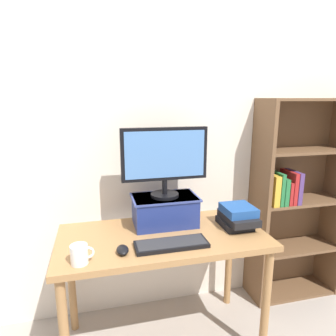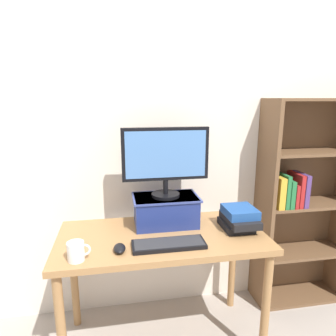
{
  "view_description": "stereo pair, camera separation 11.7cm",
  "coord_description": "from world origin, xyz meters",
  "px_view_note": "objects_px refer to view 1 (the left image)",
  "views": [
    {
      "loc": [
        -0.37,
        -1.63,
        1.56
      ],
      "look_at": [
        0.05,
        0.06,
        1.16
      ],
      "focal_mm": 32.0,
      "sensor_mm": 36.0,
      "label": 1
    },
    {
      "loc": [
        -0.26,
        -1.65,
        1.56
      ],
      "look_at": [
        0.05,
        0.06,
        1.16
      ],
      "focal_mm": 32.0,
      "sensor_mm": 36.0,
      "label": 2
    }
  ],
  "objects_px": {
    "riser_box": "(165,210)",
    "book_stack": "(237,216)",
    "coffee_mug": "(80,254)",
    "computer_monitor": "(165,158)",
    "computer_mouse": "(123,250)",
    "keyboard": "(171,244)",
    "desk": "(163,249)",
    "bookshelf_unit": "(294,199)"
  },
  "relations": [
    {
      "from": "riser_box",
      "to": "book_stack",
      "type": "height_order",
      "value": "riser_box"
    },
    {
      "from": "coffee_mug",
      "to": "computer_monitor",
      "type": "bearing_deg",
      "value": 34.98
    },
    {
      "from": "computer_monitor",
      "to": "book_stack",
      "type": "xyz_separation_m",
      "value": [
        0.44,
        -0.14,
        -0.37
      ]
    },
    {
      "from": "computer_mouse",
      "to": "coffee_mug",
      "type": "relative_size",
      "value": 0.89
    },
    {
      "from": "keyboard",
      "to": "book_stack",
      "type": "height_order",
      "value": "book_stack"
    },
    {
      "from": "desk",
      "to": "coffee_mug",
      "type": "bearing_deg",
      "value": -155.17
    },
    {
      "from": "book_stack",
      "to": "desk",
      "type": "bearing_deg",
      "value": -180.0
    },
    {
      "from": "riser_box",
      "to": "computer_monitor",
      "type": "xyz_separation_m",
      "value": [
        -0.0,
        -0.0,
        0.34
      ]
    },
    {
      "from": "bookshelf_unit",
      "to": "keyboard",
      "type": "xyz_separation_m",
      "value": [
        -1.1,
        -0.44,
        -0.03
      ]
    },
    {
      "from": "desk",
      "to": "computer_mouse",
      "type": "bearing_deg",
      "value": -147.23
    },
    {
      "from": "desk",
      "to": "bookshelf_unit",
      "type": "relative_size",
      "value": 0.8
    },
    {
      "from": "computer_mouse",
      "to": "book_stack",
      "type": "height_order",
      "value": "book_stack"
    },
    {
      "from": "keyboard",
      "to": "coffee_mug",
      "type": "distance_m",
      "value": 0.49
    },
    {
      "from": "computer_monitor",
      "to": "coffee_mug",
      "type": "relative_size",
      "value": 4.62
    },
    {
      "from": "desk",
      "to": "book_stack",
      "type": "height_order",
      "value": "book_stack"
    },
    {
      "from": "desk",
      "to": "keyboard",
      "type": "relative_size",
      "value": 3.06
    },
    {
      "from": "desk",
      "to": "coffee_mug",
      "type": "xyz_separation_m",
      "value": [
        -0.47,
        -0.22,
        0.15
      ]
    },
    {
      "from": "riser_box",
      "to": "keyboard",
      "type": "height_order",
      "value": "riser_box"
    },
    {
      "from": "computer_monitor",
      "to": "keyboard",
      "type": "bearing_deg",
      "value": -96.37
    },
    {
      "from": "computer_mouse",
      "to": "riser_box",
      "type": "bearing_deg",
      "value": 45.71
    },
    {
      "from": "riser_box",
      "to": "keyboard",
      "type": "distance_m",
      "value": 0.32
    },
    {
      "from": "book_stack",
      "to": "coffee_mug",
      "type": "height_order",
      "value": "book_stack"
    },
    {
      "from": "bookshelf_unit",
      "to": "book_stack",
      "type": "distance_m",
      "value": 0.69
    },
    {
      "from": "computer_monitor",
      "to": "book_stack",
      "type": "distance_m",
      "value": 0.59
    },
    {
      "from": "computer_monitor",
      "to": "desk",
      "type": "bearing_deg",
      "value": -107.9
    },
    {
      "from": "riser_box",
      "to": "bookshelf_unit",
      "type": "bearing_deg",
      "value": 7.41
    },
    {
      "from": "keyboard",
      "to": "book_stack",
      "type": "xyz_separation_m",
      "value": [
        0.47,
        0.15,
        0.06
      ]
    },
    {
      "from": "desk",
      "to": "coffee_mug",
      "type": "distance_m",
      "value": 0.54
    },
    {
      "from": "bookshelf_unit",
      "to": "coffee_mug",
      "type": "xyz_separation_m",
      "value": [
        -1.58,
        -0.5,
        0.01
      ]
    },
    {
      "from": "computer_monitor",
      "to": "bookshelf_unit",
      "type": "bearing_deg",
      "value": 7.49
    },
    {
      "from": "computer_monitor",
      "to": "keyboard",
      "type": "height_order",
      "value": "computer_monitor"
    },
    {
      "from": "bookshelf_unit",
      "to": "coffee_mug",
      "type": "bearing_deg",
      "value": -162.39
    },
    {
      "from": "riser_box",
      "to": "coffee_mug",
      "type": "bearing_deg",
      "value": -144.91
    },
    {
      "from": "keyboard",
      "to": "computer_mouse",
      "type": "height_order",
      "value": "computer_mouse"
    },
    {
      "from": "bookshelf_unit",
      "to": "keyboard",
      "type": "relative_size",
      "value": 3.84
    },
    {
      "from": "keyboard",
      "to": "computer_monitor",
      "type": "bearing_deg",
      "value": 83.63
    },
    {
      "from": "bookshelf_unit",
      "to": "desk",
      "type": "bearing_deg",
      "value": -165.65
    },
    {
      "from": "book_stack",
      "to": "coffee_mug",
      "type": "xyz_separation_m",
      "value": [
        -0.96,
        -0.22,
        -0.02
      ]
    },
    {
      "from": "keyboard",
      "to": "coffee_mug",
      "type": "height_order",
      "value": "coffee_mug"
    },
    {
      "from": "book_stack",
      "to": "keyboard",
      "type": "bearing_deg",
      "value": -161.92
    },
    {
      "from": "riser_box",
      "to": "coffee_mug",
      "type": "distance_m",
      "value": 0.64
    },
    {
      "from": "computer_monitor",
      "to": "computer_mouse",
      "type": "distance_m",
      "value": 0.61
    }
  ]
}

